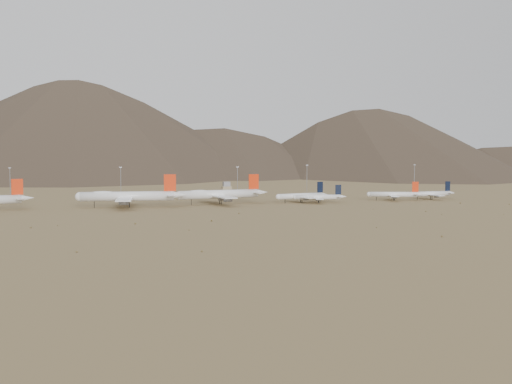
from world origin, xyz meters
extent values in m
plane|color=#9C8051|center=(0.00, 0.00, 0.00)|extent=(3000.00, 3000.00, 0.00)
cone|color=white|center=(-127.12, 31.24, 7.54)|extent=(11.51, 7.88, 5.42)
cube|color=white|center=(-131.63, 30.07, 7.69)|extent=(10.18, 20.95, 0.36)
cube|color=red|center=(-132.76, 29.78, 15.43)|extent=(7.46, 2.43, 10.68)
cylinder|color=white|center=(-59.60, 26.58, 7.88)|extent=(65.12, 12.75, 6.69)
sphere|color=white|center=(-91.85, 29.62, 7.88)|extent=(6.56, 6.56, 6.56)
cone|color=white|center=(-23.49, 23.17, 8.38)|extent=(12.17, 7.09, 6.02)
cube|color=white|center=(-60.89, 26.70, 6.88)|extent=(15.89, 60.09, 0.84)
cube|color=white|center=(-28.65, 23.66, 8.55)|extent=(7.92, 23.01, 0.40)
cube|color=red|center=(-29.94, 23.78, 17.17)|extent=(8.44, 1.39, 11.88)
cylinder|color=black|center=(-82.17, 28.71, 2.27)|extent=(0.43, 0.43, 4.53)
cylinder|color=black|center=(-58.15, 28.13, 2.27)|extent=(0.54, 0.54, 4.53)
cylinder|color=black|center=(-58.47, 24.79, 2.27)|extent=(0.54, 0.54, 4.53)
ellipsoid|color=white|center=(-76.37, 28.16, 9.72)|extent=(21.11, 6.94, 4.02)
cylinder|color=slate|center=(-59.78, 38.53, 5.22)|extent=(6.73, 3.61, 3.01)
cylinder|color=slate|center=(-62.01, 14.88, 5.22)|extent=(6.73, 3.61, 3.01)
cylinder|color=slate|center=(-58.77, 49.17, 5.22)|extent=(6.73, 3.61, 3.01)
cylinder|color=slate|center=(-63.01, 4.24, 5.22)|extent=(6.73, 3.61, 3.01)
cylinder|color=white|center=(7.48, 35.82, 7.46)|extent=(61.46, 16.74, 6.33)
sphere|color=white|center=(-22.70, 30.57, 7.46)|extent=(6.21, 6.21, 6.21)
cone|color=white|center=(41.29, 41.70, 7.93)|extent=(11.84, 7.50, 5.70)
cube|color=white|center=(6.28, 35.61, 6.51)|extent=(19.28, 57.02, 0.79)
cube|color=white|center=(36.46, 40.86, 8.09)|extent=(9.09, 21.98, 0.38)
cube|color=red|center=(35.26, 40.65, 16.24)|extent=(7.95, 1.93, 11.24)
cylinder|color=black|center=(-13.65, 32.14, 2.14)|extent=(0.41, 0.41, 4.29)
cylinder|color=black|center=(8.42, 37.59, 2.14)|extent=(0.51, 0.51, 4.29)
cylinder|color=black|center=(8.96, 34.47, 2.14)|extent=(0.51, 0.51, 4.29)
ellipsoid|color=white|center=(-8.21, 33.09, 9.20)|extent=(20.13, 8.04, 3.80)
cylinder|color=slate|center=(4.35, 46.68, 4.94)|extent=(6.53, 3.86, 2.85)
cylinder|color=slate|center=(8.20, 24.54, 4.94)|extent=(6.53, 3.86, 2.85)
cylinder|color=slate|center=(2.62, 56.64, 4.94)|extent=(6.53, 3.86, 2.85)
cylinder|color=slate|center=(9.93, 14.58, 4.94)|extent=(6.53, 3.86, 2.85)
cylinder|color=white|center=(70.89, 35.80, 5.00)|extent=(38.76, 13.31, 4.22)
sphere|color=white|center=(52.01, 31.19, 5.00)|extent=(4.14, 4.14, 4.14)
cone|color=white|center=(92.04, 40.95, 5.31)|extent=(7.70, 5.35, 3.80)
cube|color=white|center=(70.14, 35.61, 4.36)|extent=(13.93, 33.84, 0.53)
cube|color=white|center=(89.02, 40.22, 5.42)|extent=(6.40, 13.13, 0.25)
cube|color=black|center=(88.26, 40.03, 11.27)|extent=(5.00, 1.57, 8.33)
cylinder|color=black|center=(57.68, 32.57, 1.44)|extent=(0.44, 0.44, 2.89)
cylinder|color=black|center=(71.40, 37.01, 1.44)|extent=(0.56, 0.56, 2.89)
cylinder|color=black|center=(71.90, 34.96, 1.44)|extent=(0.56, 0.56, 2.89)
cylinder|color=slate|center=(67.93, 44.67, 3.32)|extent=(4.23, 2.77, 1.90)
cylinder|color=slate|center=(72.35, 26.55, 3.32)|extent=(4.23, 2.77, 1.90)
cylinder|color=white|center=(82.47, 29.27, 4.44)|extent=(34.67, 9.32, 3.75)
sphere|color=white|center=(65.44, 32.08, 4.44)|extent=(3.67, 3.67, 3.67)
cone|color=white|center=(101.54, 26.12, 4.72)|extent=(6.68, 4.34, 3.37)
cube|color=white|center=(81.79, 29.38, 3.88)|extent=(10.27, 30.09, 0.47)
cube|color=white|center=(98.82, 26.57, 4.81)|extent=(4.90, 11.60, 0.22)
cube|color=black|center=(98.13, 26.68, 10.01)|extent=(4.48, 1.06, 7.40)
cylinder|color=black|center=(70.55, 31.23, 1.28)|extent=(0.39, 0.39, 2.56)
cylinder|color=black|center=(83.30, 30.08, 1.28)|extent=(0.49, 0.49, 2.56)
cylinder|color=black|center=(83.00, 28.23, 1.28)|extent=(0.49, 0.49, 2.56)
cylinder|color=slate|center=(83.14, 37.55, 2.95)|extent=(3.68, 2.23, 1.69)
cylinder|color=slate|center=(80.44, 21.21, 2.95)|extent=(3.68, 2.23, 1.69)
cylinder|color=white|center=(147.89, 35.30, 4.85)|extent=(37.26, 14.82, 4.09)
sphere|color=white|center=(129.85, 40.75, 4.85)|extent=(4.01, 4.01, 4.01)
cone|color=white|center=(168.09, 29.20, 5.15)|extent=(7.56, 5.49, 3.68)
cube|color=white|center=(147.17, 35.52, 4.23)|extent=(15.12, 32.67, 0.51)
cube|color=white|center=(165.21, 30.07, 5.25)|extent=(6.80, 12.73, 0.25)
cube|color=red|center=(164.49, 30.29, 10.93)|extent=(4.80, 1.77, 8.08)
cylinder|color=black|center=(135.26, 39.12, 1.40)|extent=(0.43, 0.43, 2.80)
cylinder|color=black|center=(148.91, 36.06, 1.40)|extent=(0.54, 0.54, 2.80)
cylinder|color=black|center=(148.32, 34.10, 1.40)|extent=(0.54, 0.54, 2.80)
cylinder|color=slate|center=(149.78, 44.18, 3.22)|extent=(4.14, 2.85, 1.84)
cylinder|color=slate|center=(144.55, 26.86, 3.22)|extent=(4.14, 2.85, 1.84)
cylinder|color=white|center=(181.71, 37.11, 4.65)|extent=(36.40, 8.49, 3.93)
sphere|color=white|center=(163.76, 34.82, 4.65)|extent=(3.85, 3.85, 3.85)
cone|color=white|center=(201.82, 39.68, 4.95)|extent=(6.91, 4.33, 3.54)
cube|color=white|center=(180.99, 37.02, 4.06)|extent=(9.68, 31.51, 0.49)
cube|color=white|center=(198.94, 39.32, 5.05)|extent=(4.73, 12.11, 0.24)
cube|color=black|center=(198.23, 39.23, 10.50)|extent=(4.71, 0.95, 7.76)
cylinder|color=black|center=(169.15, 35.51, 1.34)|extent=(0.41, 0.41, 2.69)
cylinder|color=black|center=(182.31, 38.18, 1.34)|extent=(0.52, 0.52, 2.69)
cylinder|color=black|center=(182.55, 36.23, 1.34)|extent=(0.52, 0.52, 2.69)
cylinder|color=slate|center=(179.89, 45.64, 3.09)|extent=(3.81, 2.21, 1.77)
cylinder|color=slate|center=(182.10, 28.41, 3.09)|extent=(3.81, 2.21, 1.77)
cube|color=tan|center=(30.00, 120.00, 4.00)|extent=(8.00, 8.00, 8.00)
cube|color=slate|center=(30.00, 120.00, 10.00)|extent=(6.00, 6.00, 4.00)
cylinder|color=gray|center=(-149.38, 126.53, 12.50)|extent=(0.50, 0.50, 25.00)
cube|color=gray|center=(-149.38, 126.53, 25.30)|extent=(2.00, 0.60, 0.80)
cylinder|color=gray|center=(-60.68, 122.37, 12.50)|extent=(0.50, 0.50, 25.00)
cube|color=gray|center=(-60.68, 122.37, 25.30)|extent=(2.00, 0.60, 0.80)
cylinder|color=gray|center=(36.96, 106.62, 12.50)|extent=(0.50, 0.50, 25.00)
cube|color=gray|center=(36.96, 106.62, 25.30)|extent=(2.00, 0.60, 0.80)
cylinder|color=gray|center=(111.60, 142.51, 12.50)|extent=(0.50, 0.50, 25.00)
cube|color=gray|center=(111.60, 142.51, 25.30)|extent=(2.00, 0.60, 0.80)
cylinder|color=gray|center=(217.08, 132.10, 12.50)|extent=(0.50, 0.50, 25.00)
cube|color=gray|center=(217.08, 132.10, 25.30)|extent=(2.00, 0.60, 0.80)
ellipsoid|color=brown|center=(-16.76, -71.32, 0.46)|extent=(1.09, 1.09, 0.93)
ellipsoid|color=brown|center=(185.09, -1.33, 0.43)|extent=(1.07, 1.07, 0.86)
ellipsoid|color=brown|center=(-38.97, -175.53, 0.34)|extent=(0.87, 0.87, 0.68)
ellipsoid|color=brown|center=(128.87, -71.82, 0.21)|extent=(0.65, 0.65, 0.42)
ellipsoid|color=brown|center=(-34.72, -107.27, 0.22)|extent=(0.75, 0.75, 0.43)
ellipsoid|color=brown|center=(214.14, -19.66, 0.36)|extent=(0.86, 0.86, 0.72)
ellipsoid|color=brown|center=(102.13, -28.32, 0.18)|extent=(0.62, 0.62, 0.35)
ellipsoid|color=brown|center=(62.34, -121.03, 0.24)|extent=(0.61, 0.61, 0.49)
ellipsoid|color=brown|center=(-114.08, -77.48, 0.29)|extent=(1.07, 1.07, 0.58)
ellipsoid|color=brown|center=(-100.98, -71.86, 0.21)|extent=(0.52, 0.52, 0.42)
ellipsoid|color=brown|center=(-59.80, -74.01, 0.41)|extent=(1.00, 1.00, 0.82)
ellipsoid|color=brown|center=(129.63, -50.51, 0.27)|extent=(0.96, 0.96, 0.54)
ellipsoid|color=brown|center=(78.15, -159.85, 0.38)|extent=(0.94, 0.94, 0.76)
ellipsoid|color=brown|center=(-88.21, -164.74, 0.33)|extent=(0.82, 0.82, 0.67)
ellipsoid|color=brown|center=(7.36, -34.29, 0.36)|extent=(0.98, 0.98, 0.71)
ellipsoid|color=brown|center=(166.98, -80.60, 0.21)|extent=(0.70, 0.70, 0.41)
camera|label=1|loc=(-79.37, -430.47, 42.52)|focal=45.00mm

